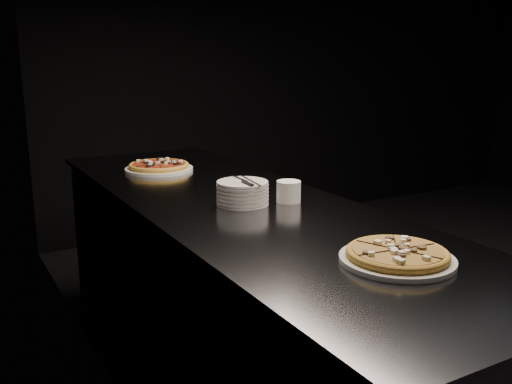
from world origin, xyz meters
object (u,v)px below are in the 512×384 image
plate_stack (243,193)px  cutlery (246,181)px  counter (240,316)px  ramekin (289,191)px  pizza_mushroom (397,255)px  pizza_tomato (159,167)px

plate_stack → cutlery: 0.05m
counter → ramekin: 0.53m
counter → ramekin: ramekin is taller
plate_stack → ramekin: bearing=-19.6°
pizza_mushroom → pizza_tomato: (-0.11, 1.45, 0.00)m
pizza_mushroom → plate_stack: (-0.07, 0.72, 0.02)m
pizza_mushroom → ramekin: size_ratio=3.39×
pizza_tomato → ramekin: size_ratio=3.83×
plate_stack → ramekin: 0.17m
pizza_mushroom → plate_stack: plate_stack is taller
pizza_tomato → pizza_mushroom: bearing=-85.5°
counter → pizza_mushroom: (0.06, -0.76, 0.48)m
pizza_mushroom → pizza_tomato: size_ratio=0.88×
plate_stack → ramekin: size_ratio=2.09×
counter → pizza_tomato: bearing=94.5°
counter → plate_stack: (-0.01, -0.03, 0.50)m
pizza_mushroom → plate_stack: 0.73m
cutlery → ramekin: 0.17m
pizza_mushroom → cutlery: cutlery is taller
pizza_tomato → ramekin: bearing=-74.9°
plate_stack → cutlery: size_ratio=0.95×
pizza_mushroom → pizza_tomato: 1.45m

